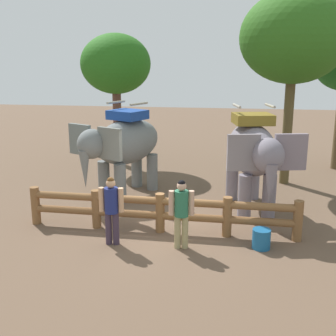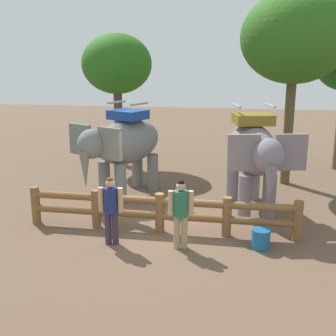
% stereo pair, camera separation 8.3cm
% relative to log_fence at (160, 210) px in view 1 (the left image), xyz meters
% --- Properties ---
extents(ground_plane, '(60.00, 60.00, 0.00)m').
position_rel_log_fence_xyz_m(ground_plane, '(-0.00, 0.16, -0.61)').
color(ground_plane, brown).
extents(log_fence, '(7.22, 0.31, 1.05)m').
position_rel_log_fence_xyz_m(log_fence, '(0.00, 0.00, 0.00)').
color(log_fence, brown).
rests_on(log_fence, ground).
extents(elephant_near_left, '(2.80, 3.66, 3.10)m').
position_rel_log_fence_xyz_m(elephant_near_left, '(-1.71, 2.85, 1.14)').
color(elephant_near_left, slate).
rests_on(elephant_near_left, ground).
extents(elephant_center, '(2.31, 3.77, 3.16)m').
position_rel_log_fence_xyz_m(elephant_center, '(2.41, 2.05, 1.17)').
color(elephant_center, slate).
rests_on(elephant_center, ground).
extents(tourist_woman_in_black, '(0.60, 0.35, 1.71)m').
position_rel_log_fence_xyz_m(tourist_woman_in_black, '(-1.02, -0.95, 0.38)').
color(tourist_woman_in_black, '#382B3D').
rests_on(tourist_woman_in_black, ground).
extents(tourist_man_in_blue, '(0.60, 0.38, 1.70)m').
position_rel_log_fence_xyz_m(tourist_man_in_blue, '(0.68, -0.90, 0.38)').
color(tourist_man_in_blue, tan).
rests_on(tourist_man_in_blue, ground).
extents(tree_far_left, '(3.69, 3.69, 6.73)m').
position_rel_log_fence_xyz_m(tree_far_left, '(3.72, 5.22, 4.52)').
color(tree_far_left, brown).
rests_on(tree_far_left, ground).
extents(tree_far_right, '(2.90, 2.90, 5.49)m').
position_rel_log_fence_xyz_m(tree_far_right, '(-3.11, 7.13, 3.60)').
color(tree_far_right, brown).
rests_on(tree_far_right, ground).
extents(feed_bucket, '(0.44, 0.44, 0.48)m').
position_rel_log_fence_xyz_m(feed_bucket, '(2.58, -0.63, -0.36)').
color(feed_bucket, '#19598C').
rests_on(feed_bucket, ground).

